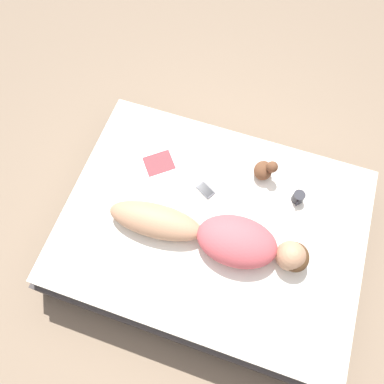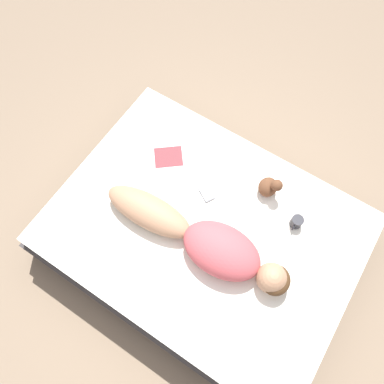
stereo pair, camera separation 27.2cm
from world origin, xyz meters
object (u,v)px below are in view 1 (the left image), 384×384
(person, at_px, (217,236))
(cell_phone, at_px, (206,190))
(open_magazine, at_px, (154,150))
(coffee_mug, at_px, (298,197))

(person, xyz_separation_m, cell_phone, (-0.34, -0.19, -0.10))
(open_magazine, relative_size, cell_phone, 4.02)
(coffee_mug, bearing_deg, person, -43.88)
(person, distance_m, coffee_mug, 0.68)
(person, height_order, open_magazine, person)
(coffee_mug, xyz_separation_m, cell_phone, (0.14, -0.66, -0.04))
(person, relative_size, cell_phone, 9.19)
(person, height_order, coffee_mug, person)
(open_magazine, distance_m, cell_phone, 0.53)
(open_magazine, bearing_deg, coffee_mug, 47.95)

